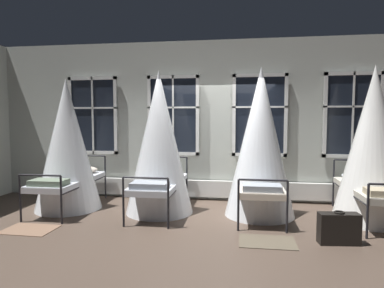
{
  "coord_description": "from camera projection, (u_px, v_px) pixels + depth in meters",
  "views": [
    {
      "loc": [
        0.53,
        -6.05,
        1.75
      ],
      "look_at": [
        -0.36,
        0.05,
        1.3
      ],
      "focal_mm": 31.16,
      "sensor_mm": 36.0,
      "label": 1
    }
  ],
  "objects": [
    {
      "name": "cot_first",
      "position": [
        67.0,
        146.0,
        6.51
      ],
      "size": [
        1.27,
        1.93,
        2.55
      ],
      "rotation": [
        0.0,
        0.0,
        1.58
      ],
      "color": "black",
      "rests_on": "ground"
    },
    {
      "name": "rug_third",
      "position": [
        267.0,
        242.0,
        4.78
      ],
      "size": [
        0.8,
        0.56,
        0.01
      ],
      "primitive_type": "cube",
      "rotation": [
        0.0,
        0.0,
        0.0
      ],
      "color": "brown",
      "rests_on": "ground"
    },
    {
      "name": "cot_second",
      "position": [
        159.0,
        144.0,
        6.25
      ],
      "size": [
        1.27,
        1.92,
        2.67
      ],
      "rotation": [
        0.0,
        0.0,
        1.57
      ],
      "color": "black",
      "rests_on": "ground"
    },
    {
      "name": "cot_third",
      "position": [
        260.0,
        144.0,
        6.05
      ],
      "size": [
        1.27,
        1.93,
        2.71
      ],
      "rotation": [
        0.0,
        0.0,
        1.57
      ],
      "color": "black",
      "rests_on": "ground"
    },
    {
      "name": "cot_fourth",
      "position": [
        373.0,
        146.0,
        5.69
      ],
      "size": [
        1.27,
        1.93,
        2.68
      ],
      "rotation": [
        0.0,
        0.0,
        1.56
      ],
      "color": "black",
      "rests_on": "ground"
    },
    {
      "name": "back_wall_with_windows",
      "position": [
        216.0,
        121.0,
        7.27
      ],
      "size": [
        9.96,
        0.1,
        3.46
      ],
      "primitive_type": "cube",
      "color": "#B2B7AD",
      "rests_on": "ground"
    },
    {
      "name": "window_bank",
      "position": [
        215.0,
        150.0,
        7.2
      ],
      "size": [
        6.72,
        0.1,
        2.65
      ],
      "color": "black",
      "rests_on": "ground"
    },
    {
      "name": "rug_first",
      "position": [
        29.0,
        229.0,
        5.31
      ],
      "size": [
        0.81,
        0.58,
        0.01
      ],
      "primitive_type": "cube",
      "rotation": [
        0.0,
        0.0,
        -0.02
      ],
      "color": "brown",
      "rests_on": "ground"
    },
    {
      "name": "suitcase_dark",
      "position": [
        339.0,
        228.0,
        4.7
      ],
      "size": [
        0.58,
        0.27,
        0.47
      ],
      "rotation": [
        0.0,
        0.0,
        0.1
      ],
      "color": "black",
      "rests_on": "ground"
    },
    {
      "name": "ground",
      "position": [
        211.0,
        214.0,
        6.18
      ],
      "size": [
        17.92,
        17.92,
        0.0
      ],
      "primitive_type": "plane",
      "color": "#4C3D33"
    }
  ]
}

